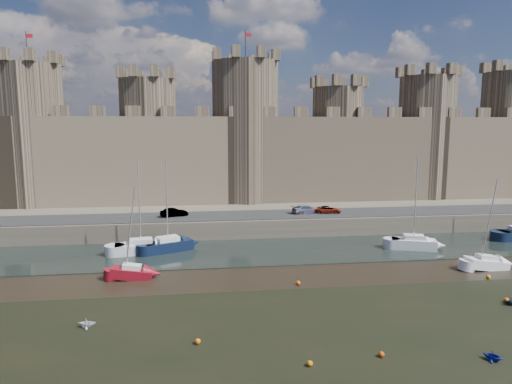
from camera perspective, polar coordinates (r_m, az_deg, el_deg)
ground at (r=33.10m, az=4.48°, el=-18.74°), size 160.00×160.00×0.00m
water_channel at (r=55.27m, az=-0.67°, el=-7.47°), size 160.00×12.00×0.08m
quay at (r=90.11m, az=-3.36°, el=-0.56°), size 160.00×60.00×2.50m
road at (r=64.36m, az=-1.72°, el=-2.92°), size 160.00×7.00×0.10m
castle at (r=77.11m, az=-3.26°, el=5.75°), size 108.50×11.00×29.00m
car_1 at (r=64.29m, az=-10.19°, el=-2.55°), size 3.95×2.43×1.23m
car_2 at (r=66.12m, az=6.34°, el=-2.16°), size 4.62×2.68×1.26m
car_3 at (r=66.60m, az=8.95°, el=-2.22°), size 4.12×2.44×1.08m
sailboat_0 at (r=56.00m, az=-14.19°, el=-6.66°), size 6.23×3.21×11.11m
sailboat_1 at (r=56.15m, az=-10.93°, el=-6.49°), size 6.13×4.33×11.45m
sailboat_2 at (r=59.32m, az=19.10°, el=-6.00°), size 5.58×3.56×11.25m
sailboat_4 at (r=47.41m, az=-15.23°, el=-9.62°), size 4.00×1.62×9.28m
sailboat_5 at (r=54.52m, az=26.83°, el=-7.88°), size 4.48×1.84×9.59m
dinghy_3 at (r=37.85m, az=-20.40°, el=-15.08°), size 1.36×1.18×0.70m
dinghy_5 at (r=34.74m, az=27.51°, el=-17.73°), size 1.62×1.65×0.66m
dinghy_7 at (r=45.11m, az=29.29°, el=-11.85°), size 1.41×1.29×0.63m
buoy_0 at (r=33.51m, az=-7.29°, el=-18.04°), size 0.41×0.41×0.41m
buoy_1 at (r=44.43m, az=5.30°, el=-11.24°), size 0.43×0.43×0.43m
buoy_2 at (r=32.73m, az=15.42°, el=-18.97°), size 0.39×0.39×0.39m
buoy_3 at (r=51.28m, az=27.04°, el=-9.44°), size 0.45×0.45×0.45m
buoy_4 at (r=30.84m, az=6.75°, el=-20.52°), size 0.39×0.39×0.39m
buoy_5 at (r=45.49m, az=28.82°, el=-11.77°), size 0.45×0.45×0.45m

